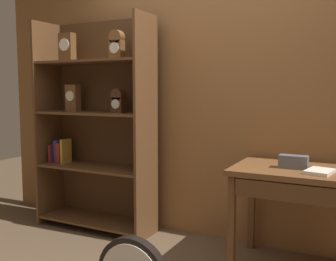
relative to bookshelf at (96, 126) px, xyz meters
name	(u,v)px	position (x,y,z in m)	size (l,w,h in m)	color
back_wood_panel	(213,95)	(1.10, 0.28, 0.30)	(4.80, 0.05, 2.60)	brown
bookshelf	(96,126)	(0.00, 0.00, 0.00)	(1.17, 0.39, 2.01)	brown
workbench	(315,184)	(2.02, -0.13, -0.32)	(1.16, 0.65, 0.78)	brown
toolbox_small	(293,162)	(1.87, -0.13, -0.17)	(0.20, 0.09, 0.10)	#595960
open_repair_manual	(320,171)	(2.06, -0.22, -0.21)	(0.16, 0.22, 0.03)	silver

